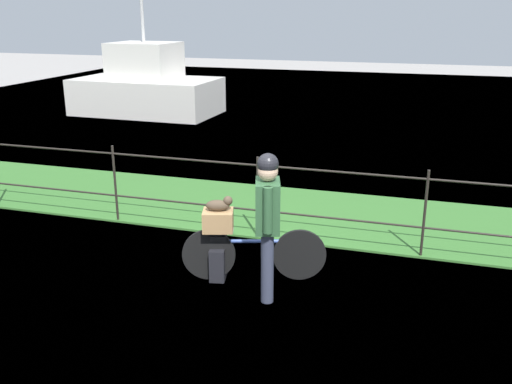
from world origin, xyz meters
name	(u,v)px	position (x,y,z in m)	size (l,w,h in m)	color
ground_plane	(207,302)	(0.00, 0.00, 0.00)	(60.00, 60.00, 0.00)	#9E9993
grass_strip	(278,211)	(0.00, 3.09, 0.01)	(27.00, 2.40, 0.03)	#38702D
harbor_water	(341,131)	(0.00, 9.60, 0.00)	(30.00, 30.00, 0.00)	#426684
iron_fence	(258,191)	(0.00, 1.94, 0.70)	(18.04, 0.04, 1.19)	#28231E
bicycle_main	(252,253)	(0.32, 0.69, 0.34)	(1.67, 0.54, 0.64)	black
wooden_crate	(218,220)	(-0.07, 0.57, 0.76)	(0.35, 0.30, 0.24)	#A87F51
terrier_dog	(220,204)	(-0.05, 0.58, 0.96)	(0.32, 0.21, 0.18)	#4C3D2D
cyclist_person	(268,214)	(0.61, 0.31, 1.00)	(0.36, 0.52, 1.68)	#383D51
backpack_on_paving	(218,263)	(-0.09, 0.59, 0.20)	(0.28, 0.18, 0.40)	black
moored_boat_near	(147,88)	(-6.19, 10.53, 0.79)	(4.36, 2.44, 3.75)	silver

